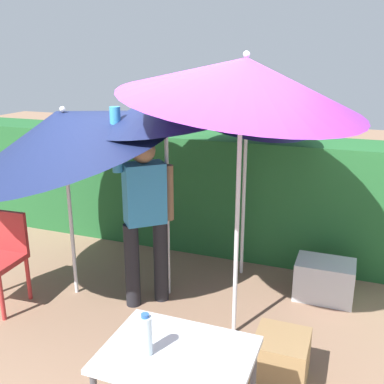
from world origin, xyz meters
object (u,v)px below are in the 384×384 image
umbrella_orange (166,107)px  person_vendor (145,211)px  folding_table (177,368)px  cooler_box (324,280)px  umbrella_rainbow (244,81)px  umbrella_yellow (64,131)px  umbrella_navy (250,102)px  chair_plastic (0,253)px  bottle_water (146,335)px  crate_cardboard (281,361)px

umbrella_orange → person_vendor: umbrella_orange is taller
folding_table → cooler_box: bearing=74.8°
umbrella_rainbow → folding_table: bearing=-88.3°
umbrella_orange → folding_table: (0.83, -1.78, -1.17)m
person_vendor → cooler_box: 1.88m
umbrella_yellow → cooler_box: bearing=19.5°
umbrella_rainbow → umbrella_navy: (-0.22, 1.11, -0.27)m
umbrella_rainbow → person_vendor: bearing=169.1°
chair_plastic → person_vendor: bearing=20.9°
umbrella_orange → umbrella_navy: umbrella_navy is taller
umbrella_orange → person_vendor: bearing=-123.6°
umbrella_navy → chair_plastic: umbrella_navy is taller
umbrella_orange → bottle_water: umbrella_orange is taller
bottle_water → chair_plastic: bearing=151.3°
umbrella_navy → person_vendor: 1.49m
crate_cardboard → folding_table: size_ratio=0.49×
umbrella_navy → umbrella_orange: bearing=-128.4°
folding_table → bottle_water: size_ratio=3.33×
chair_plastic → cooler_box: chair_plastic is taller
bottle_water → cooler_box: bearing=71.9°
umbrella_navy → chair_plastic: size_ratio=2.50×
umbrella_yellow → folding_table: (1.69, -1.45, -0.96)m
umbrella_orange → crate_cardboard: 2.26m
person_vendor → bottle_water: bearing=-63.4°
umbrella_navy → umbrella_yellow: bearing=-143.4°
umbrella_rainbow → bottle_water: bearing=-94.2°
folding_table → bottle_water: bearing=-155.1°
person_vendor → folding_table: bearing=-58.4°
umbrella_navy → bottle_water: bearing=-87.6°
crate_cardboard → bottle_water: bottle_water is taller
umbrella_yellow → folding_table: umbrella_yellow is taller
umbrella_orange → crate_cardboard: size_ratio=5.41×
person_vendor → crate_cardboard: 1.72m
umbrella_yellow → chair_plastic: umbrella_yellow is taller
chair_plastic → crate_cardboard: size_ratio=2.27×
person_vendor → chair_plastic: (-1.28, -0.49, -0.42)m
cooler_box → umbrella_navy: bearing=164.1°
chair_plastic → umbrella_rainbow: bearing=8.0°
folding_table → bottle_water: (-0.15, -0.07, 0.21)m
cooler_box → bottle_water: 2.55m
person_vendor → folding_table: person_vendor is taller
bottle_water → umbrella_orange: bearing=110.3°
umbrella_yellow → folding_table: bearing=-40.6°
umbrella_rainbow → person_vendor: (-0.93, 0.18, -1.18)m
umbrella_yellow → chair_plastic: 1.32m
umbrella_orange → chair_plastic: 2.08m
umbrella_rainbow → umbrella_navy: size_ratio=1.10×
umbrella_orange → folding_table: 2.29m
person_vendor → bottle_water: person_vendor is taller
umbrella_orange → umbrella_navy: size_ratio=0.95×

